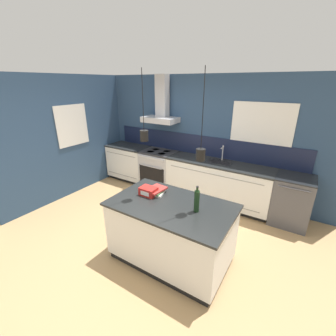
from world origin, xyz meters
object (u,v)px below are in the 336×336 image
at_px(bottle_on_island, 197,201).
at_px(book_stack, 156,191).
at_px(dishwasher, 291,200).
at_px(red_supply_box, 148,191).
at_px(oven_range, 159,169).

xyz_separation_m(bottle_on_island, book_stack, (-0.71, 0.13, -0.11)).
bearing_deg(dishwasher, red_supply_box, -133.30).
bearing_deg(dishwasher, book_stack, -133.78).
distance_m(bottle_on_island, red_supply_box, 0.78).
bearing_deg(oven_range, book_stack, -56.79).
bearing_deg(oven_range, red_supply_box, -59.55).
relative_size(bottle_on_island, book_stack, 1.07).
height_order(bottle_on_island, red_supply_box, bottle_on_island).
height_order(oven_range, bottle_on_island, bottle_on_island).
relative_size(oven_range, red_supply_box, 3.80).
xyz_separation_m(dishwasher, red_supply_box, (-1.77, -1.88, 0.51)).
bearing_deg(red_supply_box, bottle_on_island, -2.35).
bearing_deg(red_supply_box, dishwasher, 46.70).
xyz_separation_m(oven_range, book_stack, (1.17, -1.78, 0.49)).
xyz_separation_m(dishwasher, book_stack, (-1.71, -1.78, 0.49)).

